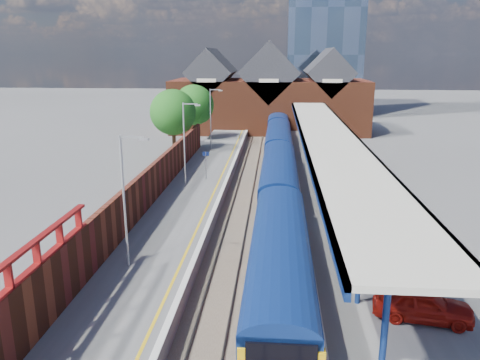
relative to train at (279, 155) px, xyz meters
The scene contains 23 objects.
ground 2.64m from the train, 161.69° to the left, with size 240.00×240.00×0.00m, color #5B5B5E.
ballast_bed 9.85m from the train, 98.93° to the right, with size 6.00×76.00×0.06m, color #473D33.
rails 9.83m from the train, 98.93° to the right, with size 4.51×76.00×0.14m.
left_platform 11.91m from the train, 126.34° to the right, with size 5.00×76.00×1.00m, color #565659.
right_platform 10.64m from the train, 64.63° to the right, with size 6.00×76.00×1.00m, color #565659.
coping_left 10.64m from the train, 116.03° to the right, with size 0.30×76.00×0.05m, color silver.
coping_right 9.71m from the train, 80.11° to the right, with size 0.30×76.00×0.05m, color silver.
yellow_line 10.91m from the train, 118.88° to the right, with size 0.14×76.00×0.01m, color yellow.
train is the anchor object (origin of this frame).
canopy 9.10m from the train, 62.16° to the right, with size 4.50×52.00×4.48m.
lamp_post_b 24.95m from the train, 108.48° to the right, with size 1.48×0.18×7.00m.
lamp_post_c 11.24m from the train, 136.30° to the right, with size 1.48×0.18×7.00m.
lamp_post_d 11.92m from the train, 132.76° to the left, with size 1.48×0.18×7.00m.
platform_sign 8.53m from the train, 139.70° to the right, with size 0.55×0.08×2.50m.
brick_wall 18.63m from the train, 121.00° to the right, with size 0.35×50.00×3.86m.
station_building 28.73m from the train, 93.00° to the left, with size 30.00×12.12×13.78m.
glass_tower 54.30m from the train, 80.44° to the left, with size 14.20×14.20×40.30m.
tree_near 13.84m from the train, 151.61° to the left, with size 5.20×5.20×8.10m.
tree_far 18.31m from the train, 126.98° to the left, with size 5.20×5.20×8.10m.
parked_car_red 28.31m from the train, 77.75° to the right, with size 1.63×4.05×1.38m, color #A0150D.
parked_car_silver 19.41m from the train, 72.77° to the right, with size 1.61×4.61×1.52m, color #B4B3B8.
parked_car_dark 20.03m from the train, 70.17° to the right, with size 1.60×3.94×1.14m, color black.
parked_car_blue 22.00m from the train, 73.67° to the right, with size 1.89×4.11×1.14m, color navy.
Camera 1 is at (1.19, -16.30, 11.86)m, focal length 35.00 mm.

